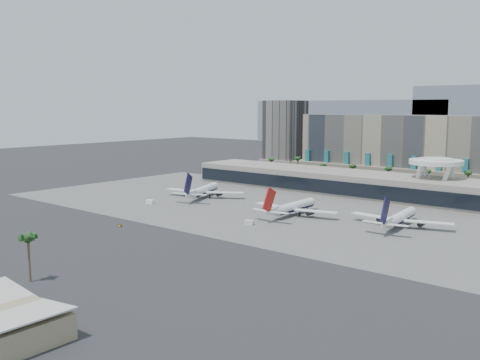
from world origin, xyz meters
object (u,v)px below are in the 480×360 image
Objects in this scene: airliner_centre at (292,207)px; service_vehicle_a at (150,202)px; service_vehicle_b at (249,223)px; airliner_right at (399,218)px; airliner_left at (203,190)px; taxiway_sign at (120,225)px.

airliner_centre is 72.48m from service_vehicle_a.
airliner_centre is 11.79× the size of service_vehicle_b.
service_vehicle_a is at bearing 162.54° from service_vehicle_b.
airliner_right is at bearing 8.44° from airliner_centre.
airliner_left is 0.99× the size of airliner_centre.
airliner_right is at bearing 9.09° from service_vehicle_a.
airliner_centre is at bearing 57.51° from taxiway_sign.
airliner_right reaches higher than taxiway_sign.
airliner_centre reaches higher than airliner_right.
airliner_left reaches higher than taxiway_sign.
airliner_left is 10.08× the size of service_vehicle_a.
airliner_centre is 1.01× the size of airliner_right.
taxiway_sign is (-40.12, -62.22, -3.25)m from airliner_centre.
service_vehicle_a is at bearing 125.79° from taxiway_sign.
service_vehicle_b is (-2.74, -26.62, -2.79)m from airliner_centre.
service_vehicle_a is (-69.18, -21.43, -2.69)m from airliner_centre.
service_vehicle_a reaches higher than taxiway_sign.
airliner_right is 110.81m from taxiway_sign.
airliner_left is 62.46m from airliner_centre.
service_vehicle_b is at bearing 43.92° from taxiway_sign.
service_vehicle_a is 50.09m from taxiway_sign.
airliner_right reaches higher than service_vehicle_b.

